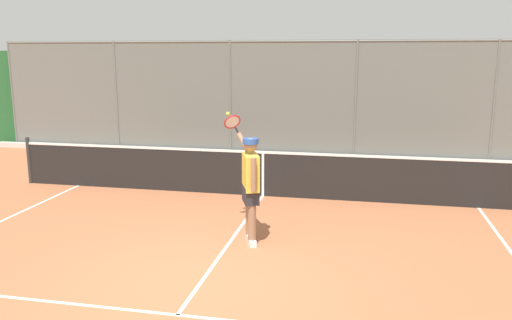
% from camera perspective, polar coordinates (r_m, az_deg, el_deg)
% --- Properties ---
extents(ground_plane, '(60.00, 60.00, 0.00)m').
position_cam_1_polar(ground_plane, '(7.02, -6.00, -13.16)').
color(ground_plane, '#A8603D').
extents(fence_backdrop, '(20.84, 1.37, 3.31)m').
position_cam_1_polar(fence_backdrop, '(15.38, 4.26, 6.29)').
color(fence_backdrop, slate).
rests_on(fence_backdrop, ground).
extents(tennis_net, '(11.03, 0.09, 1.07)m').
position_cam_1_polar(tennis_net, '(10.78, 0.78, -1.44)').
color(tennis_net, '#2D2D2D').
rests_on(tennis_net, ground).
extents(tennis_player, '(0.83, 1.23, 1.97)m').
position_cam_1_polar(tennis_player, '(8.05, -0.65, -2.40)').
color(tennis_player, silver).
rests_on(tennis_player, ground).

